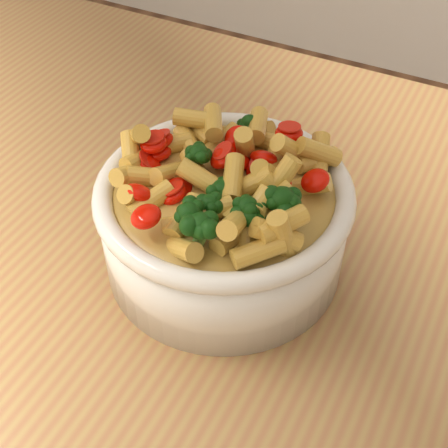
% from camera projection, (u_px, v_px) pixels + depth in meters
% --- Properties ---
extents(table, '(1.20, 0.80, 0.90)m').
position_uv_depth(table, '(136.00, 283.00, 0.71)').
color(table, '#A78147').
rests_on(table, ground).
extents(serving_bowl, '(0.23, 0.23, 0.10)m').
position_uv_depth(serving_bowl, '(224.00, 223.00, 0.57)').
color(serving_bowl, white).
rests_on(serving_bowl, table).
extents(pasta_salad, '(0.18, 0.18, 0.04)m').
position_uv_depth(pasta_salad, '(224.00, 171.00, 0.52)').
color(pasta_salad, '#F0B44C').
rests_on(pasta_salad, serving_bowl).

